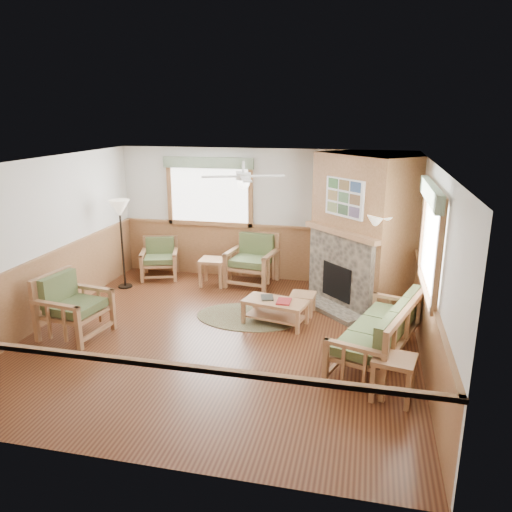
% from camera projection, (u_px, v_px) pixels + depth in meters
% --- Properties ---
extents(floor, '(6.00, 6.00, 0.01)m').
position_uv_depth(floor, '(221.00, 337.00, 7.81)').
color(floor, '#512916').
rests_on(floor, ground).
extents(ceiling, '(6.00, 6.00, 0.01)m').
position_uv_depth(ceiling, '(218.00, 163.00, 7.05)').
color(ceiling, white).
rests_on(ceiling, floor).
extents(wall_back, '(6.00, 0.02, 2.70)m').
position_uv_depth(wall_back, '(262.00, 215.00, 10.24)').
color(wall_back, silver).
rests_on(wall_back, floor).
extents(wall_front, '(6.00, 0.02, 2.70)m').
position_uv_depth(wall_front, '(126.00, 341.00, 4.62)').
color(wall_front, silver).
rests_on(wall_front, floor).
extents(wall_left, '(0.02, 6.00, 2.70)m').
position_uv_depth(wall_left, '(42.00, 243.00, 8.07)').
color(wall_left, silver).
rests_on(wall_left, floor).
extents(wall_right, '(0.02, 6.00, 2.70)m').
position_uv_depth(wall_right, '(430.00, 268.00, 6.79)').
color(wall_right, silver).
rests_on(wall_right, floor).
extents(wainscot, '(6.00, 6.00, 1.10)m').
position_uv_depth(wainscot, '(221.00, 304.00, 7.65)').
color(wainscot, '#96653D').
rests_on(wainscot, floor).
extents(fireplace, '(3.11, 3.11, 2.70)m').
position_uv_depth(fireplace, '(363.00, 230.00, 8.92)').
color(fireplace, '#96653D').
rests_on(fireplace, floor).
extents(window_back, '(1.90, 0.16, 1.50)m').
position_uv_depth(window_back, '(209.00, 156.00, 10.11)').
color(window_back, white).
rests_on(window_back, wall_back).
extents(window_right, '(0.16, 1.90, 1.50)m').
position_uv_depth(window_right, '(438.00, 183.00, 6.29)').
color(window_right, white).
rests_on(window_right, wall_right).
extents(ceiling_fan, '(1.59, 1.59, 0.36)m').
position_uv_depth(ceiling_fan, '(243.00, 164.00, 7.28)').
color(ceiling_fan, white).
rests_on(ceiling_fan, ceiling).
extents(sofa, '(2.16, 1.42, 0.92)m').
position_uv_depth(sofa, '(379.00, 331.00, 6.93)').
color(sofa, '#A3734C').
rests_on(sofa, floor).
extents(armchair_back_left, '(0.93, 0.93, 0.83)m').
position_uv_depth(armchair_back_left, '(160.00, 258.00, 10.53)').
color(armchair_back_left, '#A3734C').
rests_on(armchair_back_left, floor).
extents(armchair_back_right, '(1.01, 1.01, 1.01)m').
position_uv_depth(armchair_back_right, '(252.00, 260.00, 10.08)').
color(armchair_back_right, '#A3734C').
rests_on(armchair_back_right, floor).
extents(armchair_left, '(1.00, 1.00, 0.98)m').
position_uv_depth(armchair_left, '(74.00, 306.00, 7.74)').
color(armchair_left, '#A3734C').
rests_on(armchair_left, floor).
extents(coffee_table, '(1.11, 0.72, 0.41)m').
position_uv_depth(coffee_table, '(275.00, 312.00, 8.24)').
color(coffee_table, '#A3734C').
rests_on(coffee_table, floor).
extents(end_table_chairs, '(0.51, 0.49, 0.55)m').
position_uv_depth(end_table_chairs, '(213.00, 272.00, 10.08)').
color(end_table_chairs, '#A3734C').
rests_on(end_table_chairs, floor).
extents(end_table_sofa, '(0.58, 0.57, 0.55)m').
position_uv_depth(end_table_sofa, '(393.00, 378.00, 6.07)').
color(end_table_sofa, '#A3734C').
rests_on(end_table_sofa, floor).
extents(footstool, '(0.43, 0.43, 0.36)m').
position_uv_depth(footstool, '(303.00, 304.00, 8.68)').
color(footstool, '#A3734C').
rests_on(footstool, floor).
extents(braided_rug, '(2.23, 2.23, 0.01)m').
position_uv_depth(braided_rug, '(248.00, 317.00, 8.56)').
color(braided_rug, brown).
rests_on(braided_rug, floor).
extents(floor_lamp_left, '(0.41, 0.41, 1.78)m').
position_uv_depth(floor_lamp_left, '(122.00, 244.00, 9.79)').
color(floor_lamp_left, black).
rests_on(floor_lamp_left, floor).
extents(floor_lamp_right, '(0.42, 0.42, 1.79)m').
position_uv_depth(floor_lamp_right, '(376.00, 268.00, 8.28)').
color(floor_lamp_right, black).
rests_on(floor_lamp_right, floor).
extents(book_red, '(0.22, 0.30, 0.03)m').
position_uv_depth(book_red, '(284.00, 301.00, 8.10)').
color(book_red, maroon).
rests_on(book_red, coffee_table).
extents(book_dark, '(0.26, 0.31, 0.03)m').
position_uv_depth(book_dark, '(267.00, 297.00, 8.28)').
color(book_dark, '#272821').
rests_on(book_dark, coffee_table).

